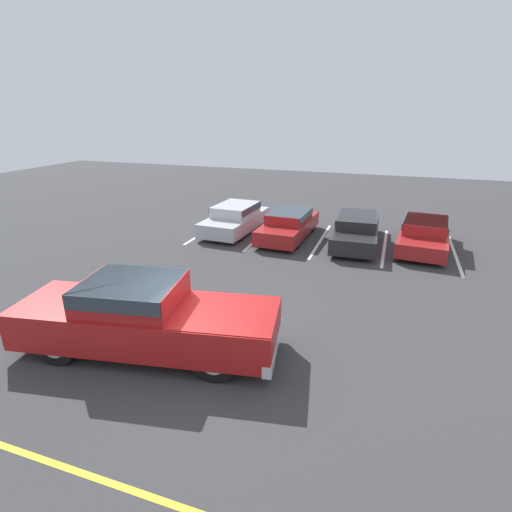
# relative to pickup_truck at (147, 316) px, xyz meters

# --- Properties ---
(ground_plane) EXTENTS (60.00, 60.00, 0.00)m
(ground_plane) POSITION_rel_pickup_truck_xyz_m (1.07, 0.27, -0.91)
(ground_plane) COLOR #38383A
(stall_stripe_a) EXTENTS (0.12, 5.08, 0.01)m
(stall_stripe_a) POSITION_rel_pickup_truck_xyz_m (-3.12, 9.84, -0.90)
(stall_stripe_a) COLOR white
(stall_stripe_a) RESTS_ON ground_plane
(stall_stripe_b) EXTENTS (0.12, 5.08, 0.01)m
(stall_stripe_b) POSITION_rel_pickup_truck_xyz_m (-0.41, 9.84, -0.90)
(stall_stripe_b) COLOR white
(stall_stripe_b) RESTS_ON ground_plane
(stall_stripe_c) EXTENTS (0.12, 5.08, 0.01)m
(stall_stripe_c) POSITION_rel_pickup_truck_xyz_m (2.30, 9.84, -0.90)
(stall_stripe_c) COLOR white
(stall_stripe_c) RESTS_ON ground_plane
(stall_stripe_d) EXTENTS (0.12, 5.08, 0.01)m
(stall_stripe_d) POSITION_rel_pickup_truck_xyz_m (5.01, 9.84, -0.90)
(stall_stripe_d) COLOR white
(stall_stripe_d) RESTS_ON ground_plane
(stall_stripe_e) EXTENTS (0.12, 5.08, 0.01)m
(stall_stripe_e) POSITION_rel_pickup_truck_xyz_m (7.72, 9.84, -0.90)
(stall_stripe_e) COLOR white
(stall_stripe_e) RESTS_ON ground_plane
(aisle_stripe_foreground) EXTENTS (9.10, 0.12, 0.01)m
(aisle_stripe_foreground) POSITION_rel_pickup_truck_xyz_m (-0.01, -3.37, -0.90)
(aisle_stripe_foreground) COLOR yellow
(aisle_stripe_foreground) RESTS_ON ground_plane
(pickup_truck) EXTENTS (6.38, 3.01, 1.79)m
(pickup_truck) POSITION_rel_pickup_truck_xyz_m (0.00, 0.00, 0.00)
(pickup_truck) COLOR #A51919
(pickup_truck) RESTS_ON ground_plane
(parked_sedan_a) EXTENTS (2.06, 4.40, 1.29)m
(parked_sedan_a) POSITION_rel_pickup_truck_xyz_m (-1.79, 9.93, -0.22)
(parked_sedan_a) COLOR #B7BABF
(parked_sedan_a) RESTS_ON ground_plane
(parked_sedan_b) EXTENTS (1.91, 4.53, 1.21)m
(parked_sedan_b) POSITION_rel_pickup_truck_xyz_m (0.83, 9.80, -0.26)
(parked_sedan_b) COLOR maroon
(parked_sedan_b) RESTS_ON ground_plane
(parked_sedan_c) EXTENTS (1.94, 4.81, 1.23)m
(parked_sedan_c) POSITION_rel_pickup_truck_xyz_m (3.78, 9.95, -0.25)
(parked_sedan_c) COLOR #232326
(parked_sedan_c) RESTS_ON ground_plane
(parked_sedan_d) EXTENTS (2.26, 4.53, 1.25)m
(parked_sedan_d) POSITION_rel_pickup_truck_xyz_m (6.50, 10.10, -0.24)
(parked_sedan_d) COLOR maroon
(parked_sedan_d) RESTS_ON ground_plane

